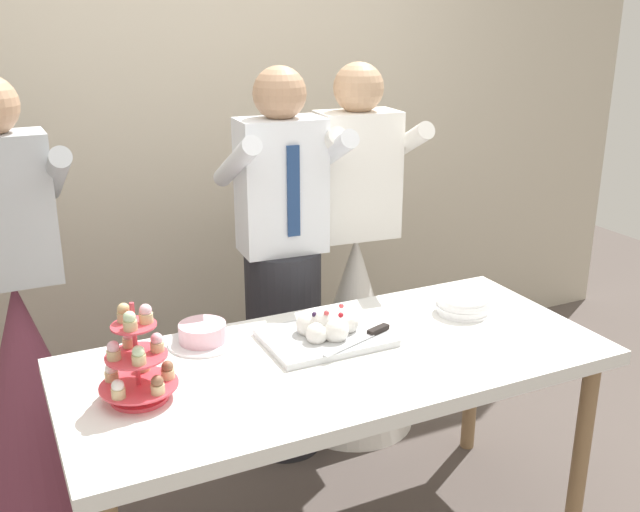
# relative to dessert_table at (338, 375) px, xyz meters

# --- Properties ---
(rear_wall) EXTENTS (5.20, 0.10, 2.90)m
(rear_wall) POSITION_rel_dessert_table_xyz_m (0.00, 1.44, 0.75)
(rear_wall) COLOR beige
(rear_wall) RESTS_ON ground_plane
(dessert_table) EXTENTS (1.80, 0.80, 0.78)m
(dessert_table) POSITION_rel_dessert_table_xyz_m (0.00, 0.00, 0.00)
(dessert_table) COLOR white
(dessert_table) RESTS_ON ground_plane
(cupcake_stand) EXTENTS (0.23, 0.23, 0.31)m
(cupcake_stand) POSITION_rel_dessert_table_xyz_m (-0.65, 0.00, 0.19)
(cupcake_stand) COLOR #D83F4C
(cupcake_stand) RESTS_ON dessert_table
(main_cake_tray) EXTENTS (0.43, 0.32, 0.13)m
(main_cake_tray) POSITION_rel_dessert_table_xyz_m (0.01, 0.12, 0.11)
(main_cake_tray) COLOR silver
(main_cake_tray) RESTS_ON dessert_table
(plate_stack) EXTENTS (0.20, 0.20, 0.07)m
(plate_stack) POSITION_rel_dessert_table_xyz_m (0.59, 0.11, 0.11)
(plate_stack) COLOR white
(plate_stack) RESTS_ON dessert_table
(round_cake) EXTENTS (0.24, 0.24, 0.07)m
(round_cake) POSITION_rel_dessert_table_xyz_m (-0.38, 0.28, 0.11)
(round_cake) COLOR white
(round_cake) RESTS_ON dessert_table
(person_groom) EXTENTS (0.49, 0.51, 1.66)m
(person_groom) POSITION_rel_dessert_table_xyz_m (0.10, 0.69, 0.05)
(person_groom) COLOR #232328
(person_groom) RESTS_ON ground_plane
(person_bride) EXTENTS (0.56, 0.56, 1.66)m
(person_bride) POSITION_rel_dessert_table_xyz_m (0.47, 0.74, -0.12)
(person_bride) COLOR white
(person_bride) RESTS_ON ground_plane
(person_guest) EXTENTS (0.56, 0.56, 1.66)m
(person_guest) POSITION_rel_dessert_table_xyz_m (-0.93, 0.78, -0.12)
(person_guest) COLOR brown
(person_guest) RESTS_ON ground_plane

